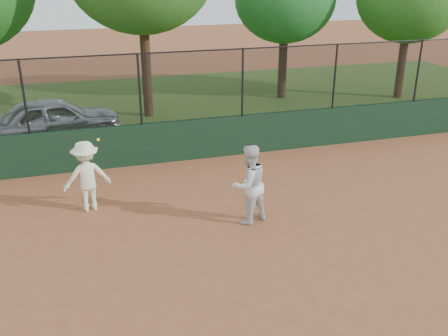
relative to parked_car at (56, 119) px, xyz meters
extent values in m
plane|color=#9F5633|center=(2.93, -8.95, -0.71)|extent=(80.00, 80.00, 0.00)
cube|color=#16321C|center=(2.93, -2.95, -0.11)|extent=(26.00, 0.20, 1.20)
cube|color=#2E4C17|center=(2.93, 3.05, -0.71)|extent=(36.00, 12.00, 0.01)
imported|color=#A2A6AB|center=(0.00, 0.00, 0.00)|extent=(4.41, 2.41, 1.42)
imported|color=silver|center=(4.19, -7.15, 0.20)|extent=(1.06, 0.94, 1.82)
imported|color=white|center=(0.78, -5.51, 0.14)|extent=(1.18, 0.79, 1.70)
sphere|color=#DBFA37|center=(1.11, -5.87, 1.12)|extent=(0.07, 0.07, 0.07)
cube|color=black|center=(2.93, -2.95, 1.49)|extent=(26.00, 0.02, 2.00)
cylinder|color=black|center=(2.93, -2.95, 2.47)|extent=(26.00, 0.04, 0.04)
cylinder|color=black|center=(-0.57, -2.95, 1.49)|extent=(0.06, 0.06, 2.00)
cylinder|color=black|center=(2.43, -2.95, 1.49)|extent=(0.06, 0.06, 2.00)
cylinder|color=black|center=(5.43, -2.95, 1.49)|extent=(0.06, 0.06, 2.00)
cylinder|color=black|center=(8.43, -2.95, 1.49)|extent=(0.06, 0.06, 2.00)
cylinder|color=black|center=(11.43, -2.95, 1.49)|extent=(0.06, 0.06, 2.00)
cylinder|color=#432B18|center=(3.33, 1.98, 0.92)|extent=(0.36, 0.36, 3.27)
cylinder|color=#3E2614|center=(9.30, 3.15, 0.54)|extent=(0.36, 0.36, 2.51)
cylinder|color=#442C18|center=(14.17, 1.70, 0.55)|extent=(0.36, 0.36, 2.53)
camera|label=1|loc=(0.79, -16.61, 4.71)|focal=40.00mm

